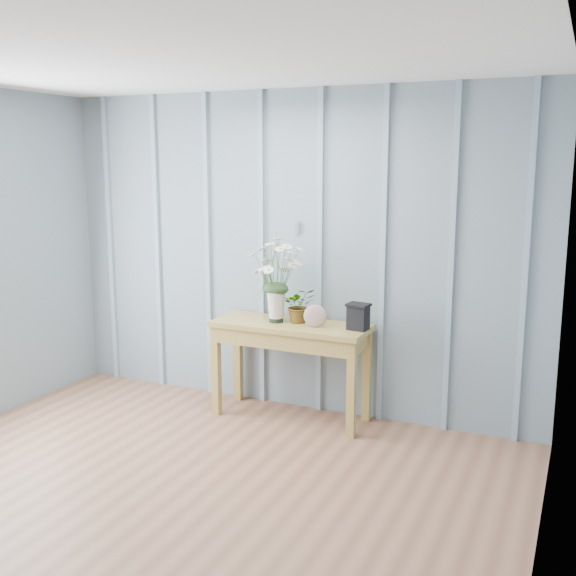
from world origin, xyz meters
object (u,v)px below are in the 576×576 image
at_px(felt_disc_vessel, 315,316).
at_px(carved_box, 358,316).
at_px(daisy_vase, 276,268).
at_px(sideboard, 291,338).

bearing_deg(felt_disc_vessel, carved_box, -4.62).
relative_size(daisy_vase, felt_disc_vessel, 3.89).
xyz_separation_m(daisy_vase, felt_disc_vessel, (0.33, -0.03, -0.33)).
bearing_deg(carved_box, daisy_vase, -177.61).
bearing_deg(carved_box, felt_disc_vessel, -169.00).
bearing_deg(sideboard, felt_disc_vessel, -11.68).
bearing_deg(sideboard, daisy_vase, -174.38).
bearing_deg(daisy_vase, felt_disc_vessel, -5.74).
xyz_separation_m(felt_disc_vessel, carved_box, (0.31, 0.06, 0.01)).
bearing_deg(felt_disc_vessel, sideboard, 152.70).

